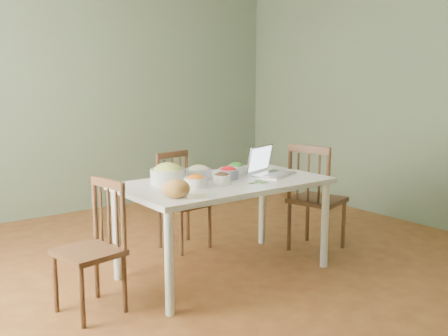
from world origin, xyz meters
TOP-DOWN VIEW (x-y plane):
  - floor at (0.00, 0.00)m, footprint 5.00×5.00m
  - wall_back at (0.00, 2.50)m, footprint 5.00×0.00m
  - wall_right at (2.50, 0.00)m, footprint 0.00×5.00m
  - dining_table at (0.04, -0.02)m, footprint 1.57×0.89m
  - chair_far at (0.12, 0.68)m, footprint 0.42×0.40m
  - chair_left at (-1.08, -0.06)m, footprint 0.42×0.44m
  - chair_right at (1.04, -0.06)m, footprint 0.50×0.52m
  - bread_boule at (-0.55, -0.28)m, footprint 0.19×0.19m
  - butter_stick at (-0.45, -0.38)m, footprint 0.13×0.07m
  - bowl_squash at (-0.36, 0.14)m, footprint 0.31×0.31m
  - bowl_carrot at (-0.26, -0.09)m, footprint 0.19×0.19m
  - bowl_onion at (-0.08, 0.15)m, footprint 0.25×0.25m
  - bowl_mushroom at (-0.04, -0.11)m, footprint 0.15×0.15m
  - bowl_redpep at (0.12, 0.02)m, footprint 0.20×0.20m
  - bowl_broccoli at (0.30, 0.15)m, footprint 0.17×0.17m
  - flatbread at (0.36, 0.32)m, footprint 0.21×0.21m
  - basil_bunch at (0.19, -0.23)m, footprint 0.18×0.18m
  - laptop at (0.50, -0.09)m, footprint 0.40×0.37m

SIDE VIEW (x-z plane):
  - floor at x=0.00m, z-range 0.00..0.00m
  - dining_table at x=0.04m, z-range 0.00..0.74m
  - chair_far at x=0.12m, z-range 0.00..0.86m
  - chair_left at x=-1.08m, z-range 0.00..0.87m
  - chair_right at x=1.04m, z-range 0.00..0.95m
  - flatbread at x=0.36m, z-range 0.74..0.75m
  - basil_bunch at x=0.19m, z-range 0.74..0.76m
  - butter_stick at x=-0.45m, z-range 0.74..0.77m
  - bowl_mushroom at x=-0.04m, z-range 0.74..0.83m
  - bowl_carrot at x=-0.26m, z-range 0.74..0.83m
  - bowl_broccoli at x=0.30m, z-range 0.74..0.83m
  - bowl_redpep at x=0.12m, z-range 0.74..0.83m
  - bowl_onion at x=-0.08m, z-range 0.74..0.85m
  - bread_boule at x=-0.55m, z-range 0.74..0.86m
  - bowl_squash at x=-0.36m, z-range 0.74..0.89m
  - laptop at x=0.50m, z-range 0.74..0.97m
  - wall_back at x=0.00m, z-range 0.00..2.70m
  - wall_right at x=2.50m, z-range 0.00..2.70m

